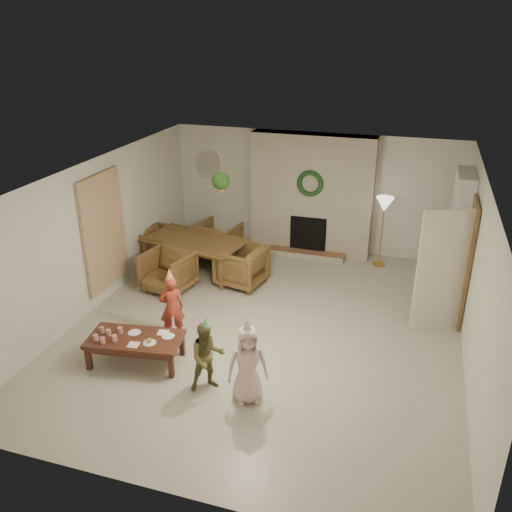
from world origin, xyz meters
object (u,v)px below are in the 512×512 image
at_px(dining_table, 195,256).
at_px(dining_chair_left, 160,247).
at_px(child_pink, 248,365).
at_px(dining_chair_right, 242,266).
at_px(child_red, 172,308).
at_px(child_plaid, 207,357).
at_px(dining_chair_far, 218,240).
at_px(coffee_table_top, 135,339).
at_px(dining_chair_near, 168,271).

distance_m(dining_table, dining_chair_left, 0.85).
bearing_deg(child_pink, dining_chair_left, 103.70).
xyz_separation_m(dining_chair_right, child_red, (-0.43, -2.07, 0.15)).
bearing_deg(child_plaid, dining_table, 81.88).
height_order(dining_chair_far, dining_chair_right, same).
bearing_deg(coffee_table_top, dining_chair_near, 95.73).
bearing_deg(dining_table, dining_chair_far, 90.00).
relative_size(dining_table, dining_chair_right, 2.34).
relative_size(dining_chair_near, dining_chair_left, 1.00).
relative_size(dining_chair_left, child_pink, 0.76).
distance_m(dining_chair_near, dining_chair_far, 1.69).
bearing_deg(dining_table, dining_chair_right, 0.00).
height_order(child_plaid, child_pink, child_pink).
bearing_deg(dining_chair_left, child_plaid, -133.42).
bearing_deg(dining_chair_left, child_red, -138.05).
bearing_deg(dining_table, child_red, -63.52).
distance_m(dining_chair_near, child_pink, 3.47).
relative_size(dining_chair_left, child_plaid, 0.83).
height_order(dining_chair_far, child_pink, child_pink).
bearing_deg(dining_chair_right, dining_table, -90.00).
bearing_deg(child_red, dining_chair_near, -92.47).
bearing_deg(dining_chair_far, child_red, 109.58).
relative_size(dining_chair_near, coffee_table_top, 0.62).
xyz_separation_m(dining_table, dining_chair_far, (0.17, 0.83, 0.04)).
bearing_deg(dining_chair_far, child_pink, 127.18).
bearing_deg(dining_chair_left, dining_chair_far, -45.00).
relative_size(dining_chair_right, child_plaid, 0.83).
bearing_deg(child_pink, child_plaid, 146.32).
height_order(dining_chair_right, coffee_table_top, dining_chair_right).
relative_size(child_plaid, child_pink, 0.92).
distance_m(dining_table, coffee_table_top, 3.07).
xyz_separation_m(dining_chair_near, coffee_table_top, (0.56, -2.22, 0.01)).
distance_m(dining_chair_near, child_plaid, 3.04).
height_order(dining_chair_left, child_red, child_red).
xyz_separation_m(dining_table, dining_chair_left, (-0.83, 0.17, 0.04)).
bearing_deg(dining_chair_far, dining_table, 90.00).
bearing_deg(dining_chair_near, dining_chair_left, 135.00).
relative_size(dining_chair_far, child_red, 0.79).
xyz_separation_m(dining_chair_near, dining_chair_right, (1.20, 0.62, 0.00)).
relative_size(dining_chair_far, dining_chair_right, 1.00).
height_order(child_red, child_plaid, child_red).
height_order(dining_chair_near, child_red, child_red).
height_order(dining_chair_right, child_pink, child_pink).
bearing_deg(coffee_table_top, dining_chair_far, 84.86).
relative_size(dining_chair_far, child_pink, 0.76).
distance_m(dining_chair_far, child_plaid, 4.37).
height_order(dining_chair_far, coffee_table_top, dining_chair_far).
height_order(dining_chair_far, child_plaid, child_plaid).
xyz_separation_m(dining_chair_left, child_plaid, (2.44, -3.47, 0.12)).
bearing_deg(coffee_table_top, child_plaid, -20.03).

